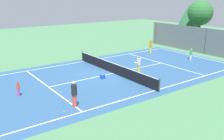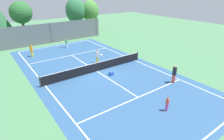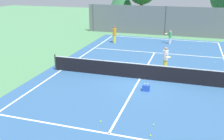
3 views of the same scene
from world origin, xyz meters
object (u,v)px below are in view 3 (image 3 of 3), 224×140
ball_crate (146,87)px  tennis_ball_6 (153,125)px  player_1 (165,59)px  player_4 (114,34)px  tennis_ball_7 (172,73)px  player_0 (170,37)px  tennis_ball_0 (189,48)px  tennis_ball_3 (82,67)px  tennis_ball_9 (151,136)px  tennis_ball_5 (101,121)px  tennis_ball_4 (215,62)px  tennis_ball_1 (215,57)px

ball_crate → tennis_ball_6: ball_crate is taller
player_1 → tennis_ball_6: (0.31, -7.19, -0.83)m
player_1 → player_4: player_1 is taller
player_4 → tennis_ball_7: player_4 is taller
player_0 → tennis_ball_0: (1.90, -1.31, -0.65)m
player_0 → tennis_ball_3: bearing=-120.1°
player_4 → tennis_ball_7: size_ratio=24.72×
tennis_ball_6 → tennis_ball_9: bearing=-89.2°
tennis_ball_5 → tennis_ball_9: same height
player_4 → tennis_ball_6: (5.98, -14.18, -0.80)m
player_0 → tennis_ball_7: 8.58m
tennis_ball_6 → tennis_ball_7: size_ratio=1.00×
player_1 → ball_crate: 3.77m
tennis_ball_9 → player_1: bearing=92.3°
player_4 → tennis_ball_6: size_ratio=24.72×
tennis_ball_3 → tennis_ball_0: bearing=47.4°
ball_crate → tennis_ball_9: (0.96, -4.39, -0.15)m
player_1 → player_4: bearing=129.0°
player_4 → tennis_ball_5: 15.09m
tennis_ball_0 → tennis_ball_9: bearing=-94.5°
ball_crate → tennis_ball_4: bearing=58.3°
player_0 → tennis_ball_3: size_ratio=19.77×
player_0 → tennis_ball_7: bearing=-83.5°
tennis_ball_5 → tennis_ball_6: 2.29m
player_0 → tennis_ball_4: 6.49m
player_0 → player_4: 5.39m
tennis_ball_6 → tennis_ball_4: bearing=72.8°
player_1 → tennis_ball_0: size_ratio=25.32×
player_4 → tennis_ball_4: 10.00m
tennis_ball_4 → player_0: bearing=126.8°
tennis_ball_5 → tennis_ball_6: bearing=10.5°
tennis_ball_4 → tennis_ball_9: bearing=-105.9°
tennis_ball_9 → tennis_ball_5: bearing=169.2°
tennis_ball_3 → tennis_ball_9: (6.01, -7.09, 0.00)m
tennis_ball_5 → tennis_ball_7: size_ratio=1.00×
player_4 → tennis_ball_3: size_ratio=24.72×
tennis_ball_0 → tennis_ball_6: (-1.18, -14.04, 0.00)m
tennis_ball_4 → tennis_ball_6: same height
player_0 → player_1: bearing=-87.1°
tennis_ball_1 → tennis_ball_4: size_ratio=1.00×
player_1 → tennis_ball_6: 7.25m
player_0 → tennis_ball_7: player_0 is taller
tennis_ball_1 → tennis_ball_6: 12.03m
tennis_ball_1 → player_1: bearing=-128.7°
player_0 → tennis_ball_6: size_ratio=19.77×
player_0 → tennis_ball_5: 15.85m
player_1 → tennis_ball_5: 7.90m
tennis_ball_1 → tennis_ball_4: (-0.07, -1.42, 0.00)m
tennis_ball_1 → tennis_ball_6: bearing=-105.5°
tennis_ball_1 → tennis_ball_4: same height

